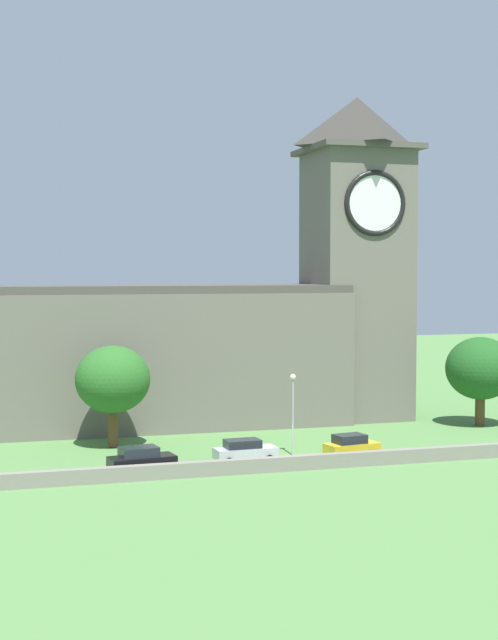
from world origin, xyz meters
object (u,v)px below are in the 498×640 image
(tree_riverside_east, at_px, (481,369))
(streetlamp_west_mid, at_px, (293,400))
(car_yellow, at_px, (351,446))
(church, at_px, (235,318))
(car_black, at_px, (141,460))
(car_silver, at_px, (245,451))
(tree_by_tower, at_px, (113,380))

(tree_riverside_east, bearing_deg, streetlamp_west_mid, -159.27)
(car_yellow, height_order, tree_riverside_east, tree_riverside_east)
(church, bearing_deg, tree_riverside_east, -21.92)
(car_black, relative_size, tree_riverside_east, 0.60)
(car_black, xyz_separation_m, car_silver, (7.81, 1.34, -0.07))
(church, height_order, car_yellow, church)
(car_yellow, bearing_deg, tree_riverside_east, 31.11)
(car_silver, bearing_deg, tree_riverside_east, 20.41)
(car_yellow, xyz_separation_m, streetlamp_west_mid, (-3.76, 2.34, 3.28))
(tree_riverside_east, bearing_deg, car_silver, -159.59)
(car_black, xyz_separation_m, car_yellow, (15.77, 0.44, -0.02))
(car_silver, distance_m, streetlamp_west_mid, 5.55)
(car_yellow, relative_size, tree_by_tower, 0.53)
(church, relative_size, tree_riverside_east, 5.01)
(streetlamp_west_mid, bearing_deg, church, 89.71)
(car_silver, height_order, car_yellow, car_yellow)
(car_black, bearing_deg, car_yellow, 1.60)
(church, distance_m, car_black, 23.89)
(car_black, relative_size, tree_by_tower, 0.59)
(streetlamp_west_mid, bearing_deg, car_silver, -161.16)
(church, distance_m, streetlamp_west_mid, 16.82)
(car_black, relative_size, car_yellow, 1.12)
(church, xyz_separation_m, car_silver, (-4.28, -17.38, -8.67))
(car_silver, bearing_deg, church, 76.17)
(car_black, height_order, streetlamp_west_mid, streetlamp_west_mid)
(tree_riverside_east, height_order, tree_by_tower, tree_by_tower)
(car_yellow, bearing_deg, church, 101.38)
(car_yellow, xyz_separation_m, tree_by_tower, (-16.21, 9.48, 4.42))
(church, distance_m, car_silver, 19.89)
(car_silver, xyz_separation_m, tree_riverside_east, (24.67, 9.18, 4.27))
(church, distance_m, car_yellow, 20.55)
(car_silver, xyz_separation_m, tree_by_tower, (-8.24, 8.58, 4.47))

